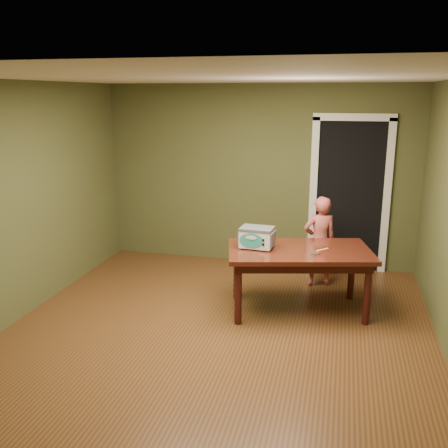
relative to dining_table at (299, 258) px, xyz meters
name	(u,v)px	position (x,y,z in m)	size (l,w,h in m)	color
floor	(216,336)	(-0.77, -0.85, -0.65)	(5.00, 5.00, 0.00)	brown
room_shell	(215,174)	(-0.77, -0.85, 1.06)	(4.52, 5.02, 2.61)	#484F2A
doorway	(349,193)	(0.53, 1.93, 0.41)	(1.10, 0.66, 2.25)	black
dining_table	(299,258)	(0.00, 0.00, 0.00)	(1.76, 1.24, 0.75)	#38190C
toy_oven	(257,237)	(-0.48, -0.06, 0.23)	(0.41, 0.30, 0.24)	#4C4F54
baking_pan	(315,253)	(0.18, -0.14, 0.11)	(0.10, 0.10, 0.02)	silver
spatula	(322,250)	(0.25, 0.03, 0.10)	(0.18, 0.03, 0.01)	#DBBD5F
child	(319,241)	(0.18, 0.88, -0.05)	(0.44, 0.29, 1.19)	#C35450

